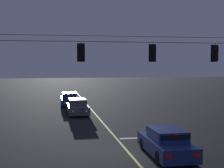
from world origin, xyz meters
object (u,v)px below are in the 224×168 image
Objects in this scene: traffic_light_right_inner at (215,53)px; car_oncoming_trailing at (69,100)px; traffic_light_left_inner at (81,52)px; traffic_light_centre at (153,53)px; car_waiting_near_lane at (166,143)px; car_oncoming_lead at (78,107)px.

traffic_light_right_inner reaches higher than car_oncoming_trailing.
traffic_light_left_inner is at bearing 180.00° from traffic_light_right_inner.
traffic_light_centre is (4.52, 0.00, 0.00)m from traffic_light_left_inner.
car_oncoming_trailing is (-3.67, 20.82, -0.00)m from car_waiting_near_lane.
car_waiting_near_lane is 0.98× the size of car_oncoming_lead.
traffic_light_left_inner is at bearing 128.72° from car_waiting_near_lane.
traffic_light_right_inner is 0.28× the size of car_waiting_near_lane.
traffic_light_centre is 17.35m from car_oncoming_trailing.
traffic_light_centre is 0.28× the size of car_oncoming_trailing.
car_oncoming_lead and car_oncoming_trailing have the same top height.
car_waiting_near_lane is (3.76, -4.69, -4.59)m from traffic_light_left_inner.
car_oncoming_trailing is (-8.65, 16.13, -4.59)m from traffic_light_right_inner.
car_waiting_near_lane is at bearing -51.28° from traffic_light_left_inner.
car_oncoming_lead is 6.48m from car_oncoming_trailing.
car_waiting_near_lane is at bearing -77.23° from car_oncoming_lead.
traffic_light_right_inner is (4.21, 0.00, 0.00)m from traffic_light_centre.
traffic_light_left_inner reaches higher than car_oncoming_trailing.
traffic_light_left_inner is 0.28× the size of car_waiting_near_lane.
car_waiting_near_lane is 14.72m from car_oncoming_lead.
car_oncoming_trailing is at bearing 118.20° from traffic_light_right_inner.
traffic_light_right_inner is 18.87m from car_oncoming_trailing.
traffic_light_centre is 4.21m from traffic_light_right_inner.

